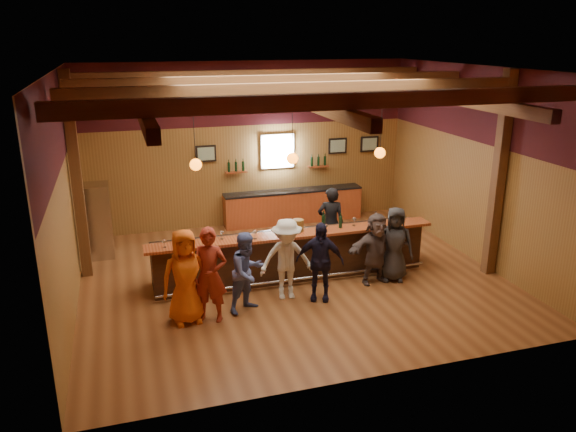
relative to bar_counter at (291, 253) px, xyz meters
The scene contains 27 objects.
room 2.69m from the bar_counter, 100.24° to the right, with size 9.04×9.00×4.52m.
bar_counter is the anchor object (origin of this frame).
back_bar_cabinet 3.76m from the bar_counter, 71.66° to the left, with size 4.00×0.52×0.95m.
window 4.17m from the bar_counter, 78.34° to the left, with size 0.95×0.09×0.95m.
framed_pictures 4.42m from the bar_counter, 66.46° to the left, with size 5.35×0.05×0.45m.
wine_shelves 3.97m from the bar_counter, 78.14° to the left, with size 3.00×0.18×0.30m.
pendant_lights 2.19m from the bar_counter, 96.37° to the right, with size 4.24×0.24×1.37m.
stainless_fridge 4.81m from the bar_counter, 149.24° to the left, with size 0.70×0.70×1.80m, color silver.
customer_orange 2.91m from the bar_counter, 149.52° to the right, with size 0.89×0.58×1.82m, color orange.
customer_redvest 2.58m from the bar_counter, 143.22° to the right, with size 0.67×0.44×1.83m, color maroon.
customer_denim 1.89m from the bar_counter, 133.62° to the right, with size 0.78×0.61×1.60m, color #4E5D9C.
customer_white 1.18m from the bar_counter, 111.37° to the right, with size 1.09×0.63×1.69m, color silver.
customer_navy 1.35m from the bar_counter, 81.02° to the right, with size 0.96×0.40×1.64m, color black.
customer_brown 1.88m from the bar_counter, 28.72° to the right, with size 1.46×0.46×1.57m, color #534442.
customer_dark 2.28m from the bar_counter, 22.64° to the right, with size 0.81×0.53×1.65m, color #29282B.
bartender 1.49m from the bar_counter, 31.79° to the left, with size 0.63×0.42×1.74m, color black.
ice_bucket 0.75m from the bar_counter, 63.53° to the right, with size 0.24×0.24×0.26m, color brown.
bottle_a 1.03m from the bar_counter, 15.58° to the right, with size 0.08×0.08×0.39m.
bottle_b 1.31m from the bar_counter, 14.79° to the right, with size 0.07×0.07×0.34m.
glass_a 2.86m from the bar_counter, behind, with size 0.08×0.08×0.17m.
glass_b 2.05m from the bar_counter, 167.87° to the right, with size 0.09×0.09×0.20m.
glass_c 1.74m from the bar_counter, behind, with size 0.08×0.08×0.19m.
glass_d 1.23m from the bar_counter, 155.71° to the right, with size 0.09×0.09×0.20m.
glass_e 0.87m from the bar_counter, 143.57° to the right, with size 0.08×0.08×0.19m.
glass_f 1.06m from the bar_counter, 31.32° to the right, with size 0.07×0.07×0.17m.
glass_g 1.60m from the bar_counter, ahead, with size 0.09×0.09×0.20m.
glass_h 2.20m from the bar_counter, 10.34° to the right, with size 0.09×0.09×0.19m.
Camera 1 is at (-3.41, -10.92, 5.15)m, focal length 35.00 mm.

